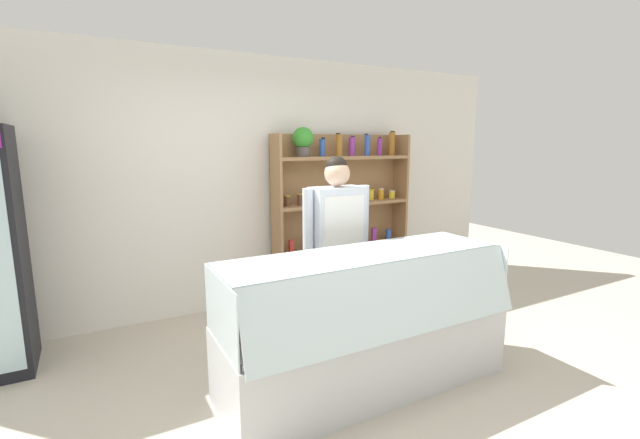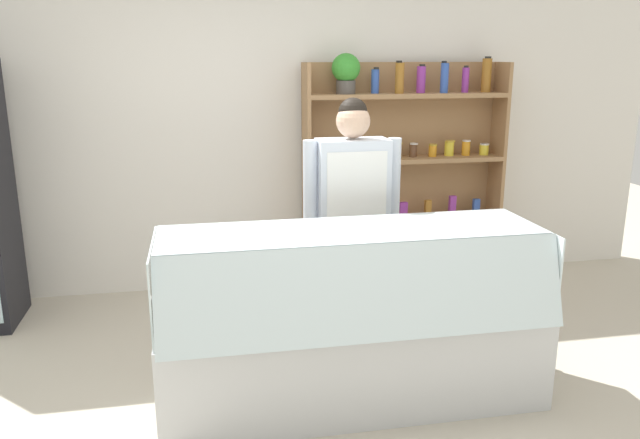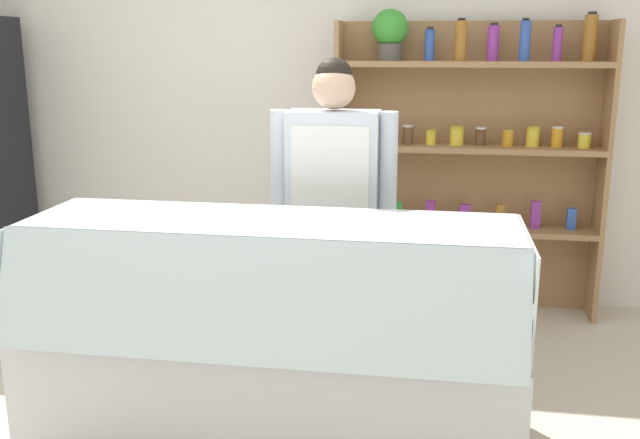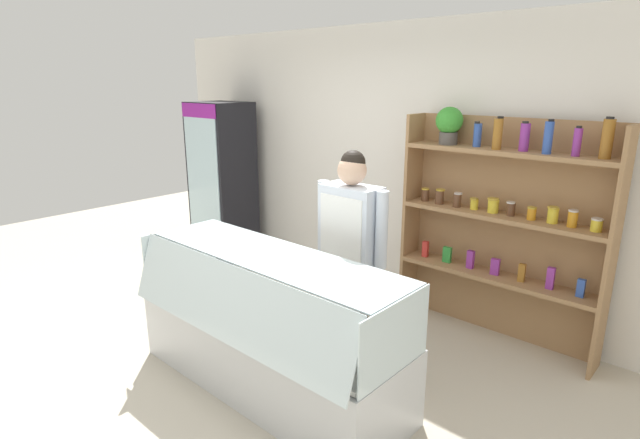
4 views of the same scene
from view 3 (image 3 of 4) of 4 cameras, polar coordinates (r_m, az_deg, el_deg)
name	(u,v)px [view 3 (image 3 of 4)]	position (r m, az deg, el deg)	size (l,w,h in m)	color
back_wall	(312,102)	(4.98, -0.63, 9.38)	(6.80, 0.10, 2.70)	white
shelving_unit	(463,147)	(4.72, 11.34, 5.71)	(1.70, 0.29, 1.95)	#9E754C
deli_display_case	(271,373)	(3.26, -3.97, -12.13)	(2.15, 0.78, 1.01)	silver
shop_clerk	(333,192)	(3.67, 1.06, 2.21)	(0.65, 0.25, 1.68)	#4C4233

